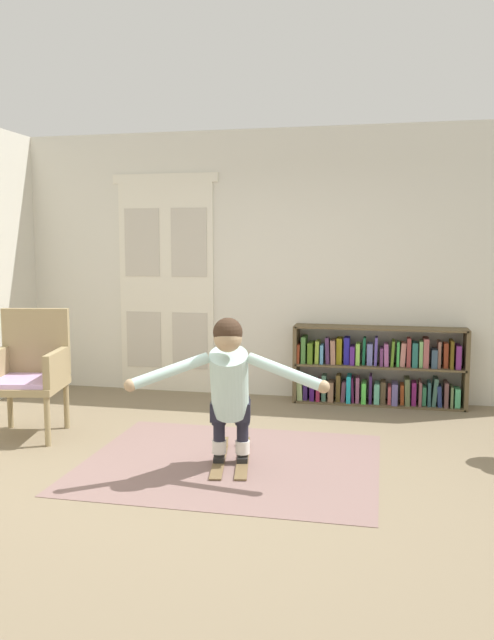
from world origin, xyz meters
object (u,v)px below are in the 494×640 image
at_px(wicker_chair, 29,369).
at_px(bookshelf, 378,370).
at_px(person_skier, 229,382).
at_px(skis_pair, 231,458).

bearing_deg(wicker_chair, bookshelf, 29.90).
distance_m(wicker_chair, person_skier, 2.01).
distance_m(wicker_chair, skis_pair, 2.01).
relative_size(bookshelf, wicker_chair, 1.61).
bearing_deg(bookshelf, wicker_chair, -150.10).
xyz_separation_m(bookshelf, wicker_chair, (-2.99, -1.72, 0.22)).
bearing_deg(skis_pair, wicker_chair, 170.05).
bearing_deg(person_skier, bookshelf, 64.95).
xyz_separation_m(skis_pair, person_skier, (0.04, -0.20, 0.65)).
xyz_separation_m(wicker_chair, skis_pair, (1.90, -0.33, -0.56)).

